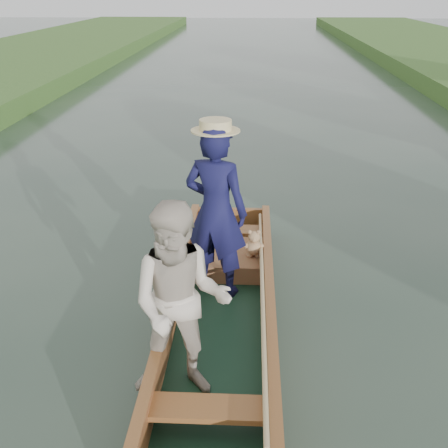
{
  "coord_description": "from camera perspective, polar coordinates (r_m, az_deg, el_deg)",
  "views": [
    {
      "loc": [
        0.29,
        -5.1,
        3.39
      ],
      "look_at": [
        0.0,
        0.6,
        0.95
      ],
      "focal_mm": 45.0,
      "sensor_mm": 36.0,
      "label": 1
    }
  ],
  "objects": [
    {
      "name": "punt",
      "position": [
        5.63,
        -1.61,
        -5.31
      ],
      "size": [
        1.27,
        5.0,
        2.08
      ],
      "color": "black",
      "rests_on": "ground"
    },
    {
      "name": "ground",
      "position": [
        6.13,
        -0.29,
        -10.43
      ],
      "size": [
        120.0,
        120.0,
        0.0
      ],
      "primitive_type": "plane",
      "color": "#283D30",
      "rests_on": "ground"
    }
  ]
}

